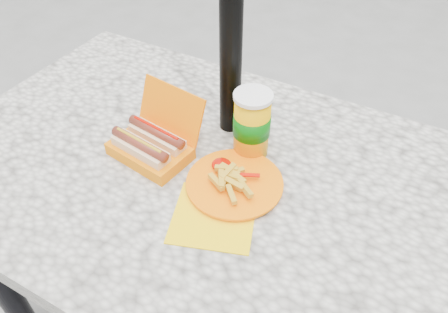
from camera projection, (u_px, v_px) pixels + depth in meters
The scene contains 4 objects.
picnic_table at pixel (198, 198), 1.04m from camera, with size 1.20×0.80×0.75m.
hotdog_box at pixel (151, 144), 0.97m from camera, with size 0.19×0.18×0.14m.
fries_plate at pixel (232, 185), 0.91m from camera, with size 0.21×0.30×0.04m.
soda_cup at pixel (252, 124), 0.95m from camera, with size 0.08×0.08×0.16m.
Camera 1 is at (0.39, -0.58, 1.42)m, focal length 35.00 mm.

